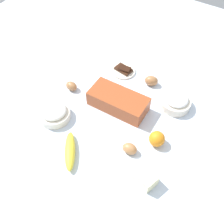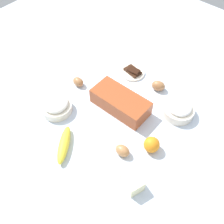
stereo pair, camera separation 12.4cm
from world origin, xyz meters
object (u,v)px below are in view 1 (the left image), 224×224
(banana, at_px, (70,151))
(orange_fruit, at_px, (157,139))
(egg_loose, at_px, (151,81))
(butter_block, at_px, (145,177))
(flour_bowl, at_px, (54,113))
(egg_beside_bowl, at_px, (72,86))
(chocolate_plate, at_px, (124,70))
(egg_near_butter, at_px, (130,149))
(sugar_bowl, at_px, (176,101))
(loaf_pan, at_px, (118,101))

(banana, bearing_deg, orange_fruit, 39.75)
(egg_loose, bearing_deg, butter_block, -65.91)
(flour_bowl, relative_size, egg_beside_bowl, 2.37)
(orange_fruit, distance_m, chocolate_plate, 0.47)
(orange_fruit, relative_size, chocolate_plate, 0.53)
(egg_near_butter, relative_size, egg_loose, 0.95)
(egg_beside_bowl, bearing_deg, orange_fruit, -7.21)
(banana, xyz_separation_m, butter_block, (0.33, 0.06, 0.01))
(orange_fruit, relative_size, egg_loose, 1.01)
(sugar_bowl, height_order, egg_beside_bowl, sugar_bowl)
(sugar_bowl, distance_m, orange_fruit, 0.24)
(loaf_pan, relative_size, egg_loose, 4.12)
(orange_fruit, distance_m, egg_beside_bowl, 0.51)
(banana, xyz_separation_m, egg_near_butter, (0.21, 0.14, 0.00))
(chocolate_plate, bearing_deg, egg_beside_bowl, -122.13)
(orange_fruit, bearing_deg, sugar_bowl, 93.95)
(butter_block, distance_m, chocolate_plate, 0.63)
(banana, bearing_deg, loaf_pan, 83.18)
(loaf_pan, bearing_deg, chocolate_plate, 113.40)
(egg_near_butter, bearing_deg, sugar_bowl, 79.72)
(loaf_pan, bearing_deg, egg_loose, 72.18)
(banana, distance_m, orange_fruit, 0.37)
(banana, distance_m, egg_near_butter, 0.25)
(orange_fruit, bearing_deg, egg_beside_bowl, 172.79)
(loaf_pan, distance_m, flour_bowl, 0.31)
(orange_fruit, distance_m, egg_loose, 0.36)
(butter_block, bearing_deg, egg_near_butter, 144.08)
(egg_loose, bearing_deg, orange_fruit, -59.64)
(orange_fruit, xyz_separation_m, egg_loose, (-0.18, 0.31, -0.01))
(flour_bowl, bearing_deg, butter_block, -6.83)
(flour_bowl, distance_m, sugar_bowl, 0.58)
(egg_loose, bearing_deg, sugar_bowl, -22.96)
(butter_block, relative_size, egg_loose, 1.31)
(loaf_pan, distance_m, banana, 0.33)
(banana, relative_size, egg_beside_bowl, 3.03)
(orange_fruit, relative_size, egg_near_butter, 1.06)
(flour_bowl, bearing_deg, banana, -32.95)
(egg_near_butter, bearing_deg, loaf_pan, 132.10)
(flour_bowl, height_order, sugar_bowl, sugar_bowl)
(banana, bearing_deg, egg_near_butter, 33.87)
(loaf_pan, relative_size, flour_bowl, 1.90)
(banana, bearing_deg, sugar_bowl, 60.52)
(loaf_pan, distance_m, egg_loose, 0.23)
(loaf_pan, bearing_deg, sugar_bowl, 31.95)
(loaf_pan, height_order, sugar_bowl, loaf_pan)
(loaf_pan, bearing_deg, butter_block, -44.61)
(butter_block, xyz_separation_m, chocolate_plate, (-0.39, 0.50, -0.02))
(banana, height_order, chocolate_plate, banana)
(egg_loose, distance_m, chocolate_plate, 0.17)
(orange_fruit, bearing_deg, loaf_pan, 160.10)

